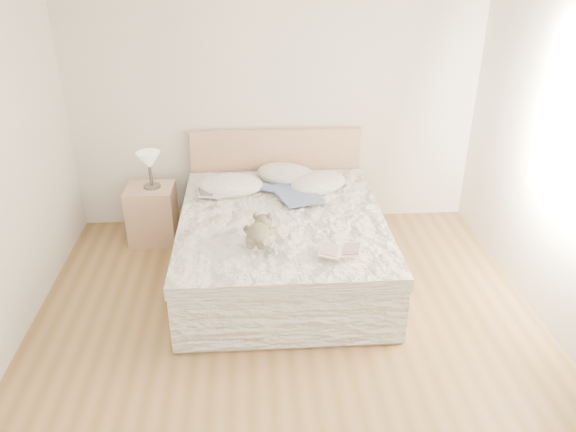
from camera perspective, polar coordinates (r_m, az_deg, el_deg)
The scene contains 12 objects.
floor at distance 4.16m, azimuth 0.32°, elevation -14.32°, with size 4.00×4.50×0.00m, color brown.
wall_back at distance 5.55m, azimuth -1.35°, elevation 12.39°, with size 4.00×0.02×2.70m, color silver.
bed at distance 4.95m, azimuth -0.66°, elevation -2.51°, with size 1.72×2.14×1.00m.
nightstand at distance 5.64m, azimuth -13.62°, elevation 0.25°, with size 0.45×0.40×0.56m, color tan.
table_lamp at distance 5.43m, azimuth -13.92°, elevation 5.32°, with size 0.27×0.27×0.35m.
pillow_left at distance 5.24m, azimuth -5.89°, elevation 3.11°, with size 0.61×0.43×0.18m, color white.
pillow_middle at distance 5.45m, azimuth -0.17°, elevation 4.25°, with size 0.60×0.42×0.18m, color silver.
pillow_right at distance 5.26m, azimuth 3.07°, elevation 3.35°, with size 0.57×0.40×0.17m, color silver.
blouse at distance 5.07m, azimuth 0.84°, elevation 2.30°, with size 0.54×0.58×0.02m, color #394870, non-canonical shape.
photo_book at distance 5.11m, azimuth -7.52°, elevation 2.29°, with size 0.31×0.22×0.02m, color silver.
childrens_book at distance 4.18m, azimuth 5.37°, elevation -3.56°, with size 0.32×0.22×0.02m, color #FFF3CF.
teddy_bear at distance 4.26m, azimuth -3.06°, elevation -2.52°, with size 0.23×0.33×0.17m, color #645C4A, non-canonical shape.
Camera 1 is at (-0.23, -3.12, 2.74)m, focal length 35.00 mm.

